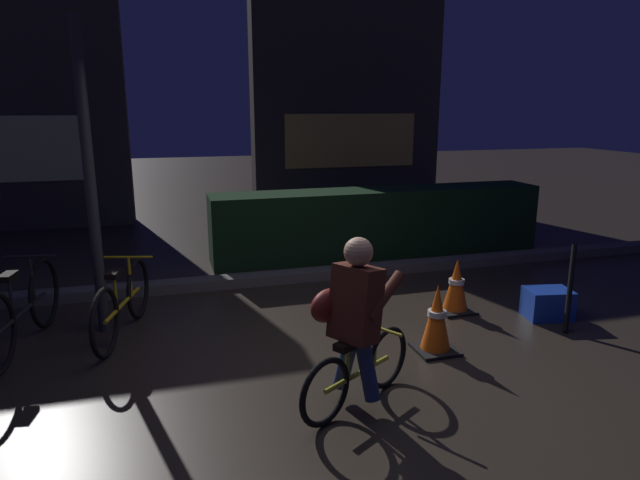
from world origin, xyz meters
TOP-DOWN VIEW (x-y plane):
  - ground_plane at (0.00, 0.00)m, footprint 40.00×40.00m
  - sidewalk_curb at (0.00, 2.20)m, footprint 12.00×0.24m
  - hedge_row at (1.80, 3.10)m, footprint 4.80×0.70m
  - storefront_right at (2.69, 7.20)m, footprint 4.05×0.54m
  - street_post at (-1.79, 1.20)m, footprint 0.10×0.10m
  - parked_bike_left_mid at (-2.42, 0.96)m, footprint 0.46×1.68m
  - parked_bike_center_left at (-1.59, 1.02)m, footprint 0.51×1.48m
  - traffic_cone_near at (1.05, -0.10)m, footprint 0.36×0.36m
  - traffic_cone_far at (1.71, 0.72)m, footprint 0.36×0.36m
  - blue_crate at (2.52, 0.30)m, footprint 0.49×0.40m
  - cyclist at (0.06, -0.75)m, footprint 1.03×0.66m
  - closed_umbrella at (2.55, 0.05)m, footprint 0.30×0.33m

SIDE VIEW (x-z plane):
  - ground_plane at x=0.00m, z-range 0.00..0.00m
  - sidewalk_curb at x=0.00m, z-range 0.00..0.12m
  - blue_crate at x=2.52m, z-range 0.00..0.30m
  - traffic_cone_far at x=1.71m, z-range -0.01..0.56m
  - traffic_cone_near at x=1.05m, z-range -0.01..0.61m
  - parked_bike_center_left at x=-1.59m, z-range -0.03..0.67m
  - parked_bike_left_mid at x=-2.42m, z-range -0.04..0.75m
  - closed_umbrella at x=2.55m, z-range 0.00..0.79m
  - hedge_row at x=1.80m, z-range 0.00..0.95m
  - cyclist at x=0.06m, z-range 0.01..1.25m
  - street_post at x=-1.79m, z-range 0.00..2.86m
  - storefront_right at x=2.69m, z-range -0.01..4.68m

